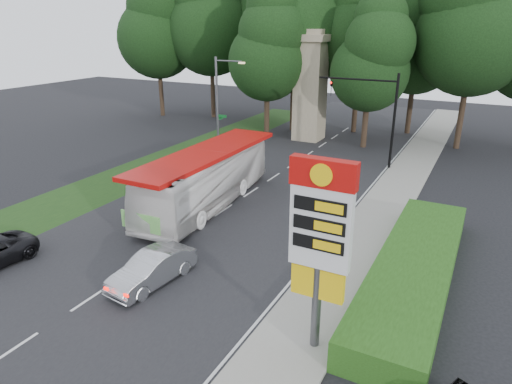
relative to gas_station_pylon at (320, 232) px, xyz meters
The scene contains 20 objects.
ground 10.41m from the gas_station_pylon, 167.77° to the right, with size 120.00×120.00×0.00m, color black.
road_surface 14.30m from the gas_station_pylon, 132.60° to the left, with size 14.00×80.00×0.02m, color black.
sidewalk_right 10.95m from the gas_station_pylon, 94.00° to the left, with size 3.00×80.00×0.12m, color gray.
grass_verge_left 25.01m from the gas_station_pylon, 139.44° to the left, with size 5.00×50.00×0.02m, color #193814.
hedge 7.49m from the gas_station_pylon, 69.05° to the left, with size 3.00×14.00×1.20m, color #214612.
gas_station_pylon is the anchor object (origin of this frame).
traffic_signal_mast 22.29m from the gas_station_pylon, 99.09° to the left, with size 6.10×0.35×7.20m.
streetlight_signs 25.74m from the gas_station_pylon, 128.96° to the left, with size 2.75×0.98×8.00m.
monument 30.17m from the gas_station_pylon, 111.80° to the left, with size 3.00×3.00×10.05m.
tree_far_west 44.43m from the gas_station_pylon, 135.18° to the left, with size 8.96×8.96×17.60m.
tree_west_mid 42.15m from the gas_station_pylon, 127.36° to the left, with size 9.80×9.80×19.25m.
tree_west_near 40.31m from the gas_station_pylon, 118.74° to the left, with size 8.40×8.40×16.50m.
tree_center_left 34.93m from the gas_station_pylon, 114.61° to the left, with size 10.08×10.08×19.80m.
tree_center_right 34.64m from the gas_station_pylon, 103.95° to the left, with size 9.24×9.24×18.15m.
tree_east_near 35.54m from the gas_station_pylon, 95.22° to the left, with size 8.12×8.12×15.95m.
tree_east_mid 31.82m from the gas_station_pylon, 86.68° to the left, with size 9.52×9.52×18.70m.
tree_monument_left 31.28m from the gas_station_pylon, 119.37° to the left, with size 7.28×7.28×14.30m.
tree_monument_right 28.32m from the gas_station_pylon, 101.71° to the left, with size 6.72×6.72×13.20m.
transit_bus 14.38m from the gas_station_pylon, 138.47° to the left, with size 2.88×12.31×3.43m, color white.
sedan_silver 8.59m from the gas_station_pylon, behind, with size 1.47×4.22×1.39m, color #A5A7AD.
Camera 1 is at (13.42, -10.50, 10.68)m, focal length 32.00 mm.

